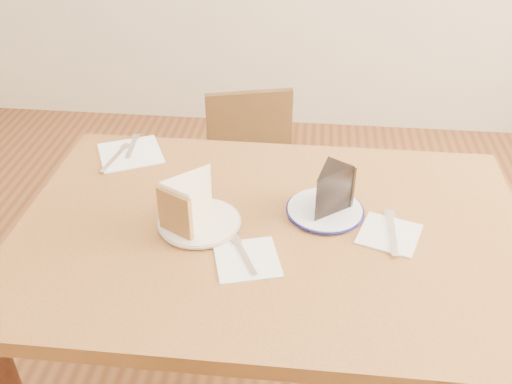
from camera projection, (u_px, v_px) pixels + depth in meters
The scene contains 13 objects.
table at pixel (270, 259), 1.39m from camera, with size 1.20×0.80×0.75m.
chair_far at pixel (254, 188), 2.08m from camera, with size 0.45×0.45×0.74m.
plate_cream at pixel (200, 223), 1.34m from camera, with size 0.19×0.19×0.01m, color white.
plate_navy at pixel (325, 210), 1.38m from camera, with size 0.18×0.18×0.01m, color white.
carrot_cake at pixel (194, 200), 1.32m from camera, with size 0.09×0.13×0.11m, color #F2E8C8, non-canonical shape.
chocolate_cake at pixel (327, 193), 1.34m from camera, with size 0.07×0.10×0.10m, color black, non-canonical shape.
napkin_cream at pixel (247, 260), 1.24m from camera, with size 0.14×0.14×0.00m, color white.
napkin_navy at pixel (389, 234), 1.31m from camera, with size 0.13×0.13×0.00m, color white.
napkin_spare at pixel (131, 153), 1.62m from camera, with size 0.17×0.17×0.00m, color white.
fork_cream at pixel (244, 255), 1.25m from camera, with size 0.01×0.14×0.00m, color silver.
knife_navy at pixel (392, 233), 1.31m from camera, with size 0.02×0.17×0.00m, color silver.
fork_spare at pixel (132, 146), 1.64m from camera, with size 0.01×0.14×0.00m, color silver.
knife_spare at pixel (115, 158), 1.59m from camera, with size 0.01×0.16×0.00m, color silver.
Camera 1 is at (0.08, -1.06, 1.57)m, focal length 40.00 mm.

